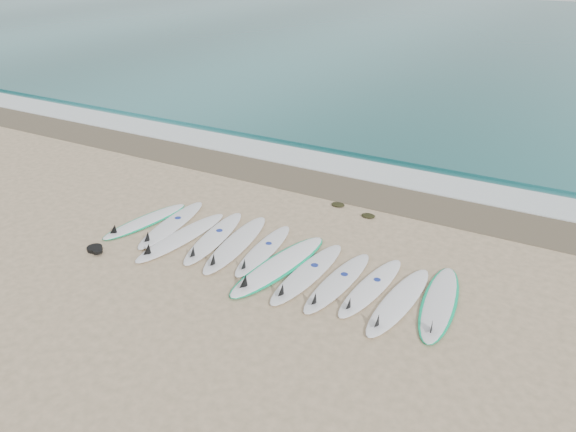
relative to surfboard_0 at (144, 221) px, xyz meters
The scene contains 20 objects.
ground 3.43m from the surfboard_0, ahead, with size 120.00×120.00×0.00m, color tan.
ocean 32.70m from the surfboard_0, 83.98° to the left, with size 120.00×55.00×0.03m, color #206366.
wet_sand_band 5.36m from the surfboard_0, 50.25° to the left, with size 120.00×1.80×0.01m, color brown.
foam_band 6.50m from the surfboard_0, 58.17° to the left, with size 120.00×1.40×0.04m, color silver.
wave_crest 7.81m from the surfboard_0, 63.98° to the left, with size 120.00×1.00×0.10m, color #206366.
surfboard_0 is the anchor object (origin of this frame).
surfboard_1 0.67m from the surfboard_0, 10.97° to the left, with size 0.84×2.62×0.33m.
surfboard_2 1.26m from the surfboard_0, 11.44° to the right, with size 0.79×2.74×0.35m.
surfboard_3 1.88m from the surfboard_0, ahead, with size 0.92×2.62×0.33m.
surfboard_4 2.46m from the surfboard_0, ahead, with size 0.89×2.78×0.35m.
surfboard_5 3.11m from the surfboard_0, ahead, with size 0.68×2.40×0.30m.
surfboard_6 3.71m from the surfboard_0, ahead, with size 1.10×2.97×0.37m.
surfboard_7 4.34m from the surfboard_0, ahead, with size 0.68×2.64×0.33m.
surfboard_8 4.99m from the surfboard_0, ahead, with size 0.67×2.49×0.32m.
surfboard_9 5.60m from the surfboard_0, ahead, with size 0.73×2.42×0.30m.
surfboard_10 6.21m from the surfboard_0, ahead, with size 0.72×2.57×0.32m.
surfboard_11 6.86m from the surfboard_0, ahead, with size 0.91×2.60×0.32m.
seaweed_near 4.66m from the surfboard_0, 40.61° to the left, with size 0.34×0.26×0.07m, color black.
seaweed_far 5.24m from the surfboard_0, 32.51° to the left, with size 0.33×0.26×0.06m, color black.
leash_coil 1.50m from the surfboard_0, 90.36° to the right, with size 0.46×0.36×0.11m.
Camera 1 is at (5.10, -8.52, 5.92)m, focal length 35.00 mm.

